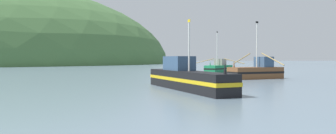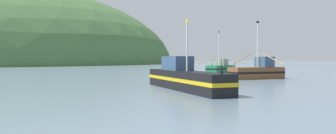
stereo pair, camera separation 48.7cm
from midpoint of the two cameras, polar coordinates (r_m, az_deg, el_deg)
fishing_boat_black at (r=23.02m, az=3.54°, el=-1.99°), size 2.81×11.16×5.11m
fishing_boat_brown at (r=36.68m, az=16.42°, el=-0.77°), size 6.64×8.78×6.51m
fishing_boat_green at (r=51.59m, az=9.89°, el=-0.16°), size 6.28×7.29×6.70m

